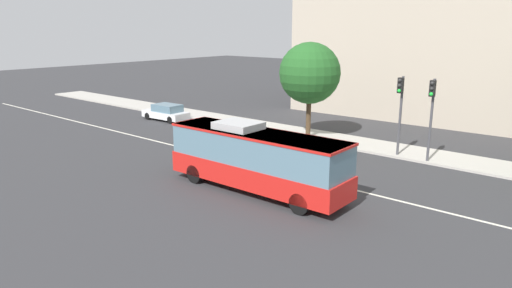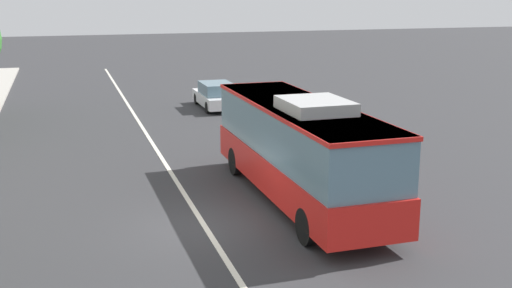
{
  "view_description": "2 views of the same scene",
  "coord_description": "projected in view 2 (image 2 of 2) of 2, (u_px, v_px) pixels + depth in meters",
  "views": [
    {
      "loc": [
        15.57,
        -20.4,
        8.16
      ],
      "look_at": [
        0.87,
        -2.89,
        2.33
      ],
      "focal_mm": 32.21,
      "sensor_mm": 36.0,
      "label": 1
    },
    {
      "loc": [
        -16.59,
        3.6,
        6.56
      ],
      "look_at": [
        1.25,
        -1.93,
        1.97
      ],
      "focal_mm": 44.33,
      "sensor_mm": 36.0,
      "label": 2
    }
  ],
  "objects": [
    {
      "name": "ground_plane",
      "position": [
        204.0,
        226.0,
        17.99
      ],
      "size": [
        160.0,
        160.0,
        0.0
      ],
      "primitive_type": "plane",
      "color": "#333335"
    },
    {
      "name": "lane_centre_line",
      "position": [
        204.0,
        226.0,
        17.99
      ],
      "size": [
        76.0,
        0.16,
        0.01
      ],
      "primitive_type": "cube",
      "color": "silver",
      "rests_on": "ground_plane"
    },
    {
      "name": "transit_bus",
      "position": [
        300.0,
        146.0,
        19.72
      ],
      "size": [
        10.03,
        2.61,
        3.46
      ],
      "rotation": [
        0.0,
        0.0,
        0.01
      ],
      "color": "red",
      "rests_on": "ground_plane"
    },
    {
      "name": "sedan_white_ahead",
      "position": [
        216.0,
        95.0,
        35.61
      ],
      "size": [
        4.51,
        1.84,
        1.46
      ],
      "rotation": [
        0.0,
        0.0,
        -0.0
      ],
      "color": "white",
      "rests_on": "ground_plane"
    }
  ]
}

